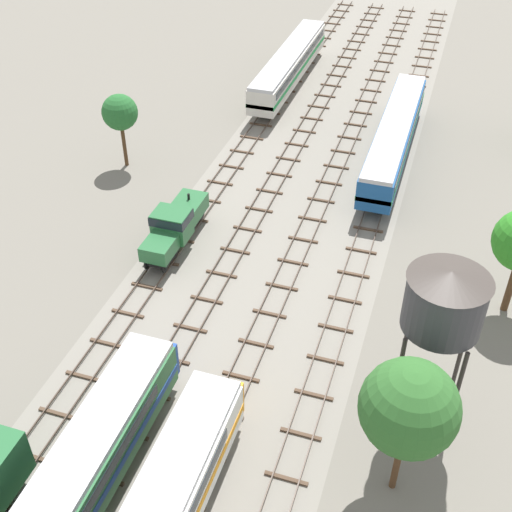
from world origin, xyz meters
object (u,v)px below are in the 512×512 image
at_px(shunter_loco_far_left_midfar, 175,224).
at_px(water_tower, 445,301).
at_px(passenger_coach_centre_far, 395,135).
at_px(diesel_railcar_left_mid, 63,503).
at_px(passenger_coach_far_left_farther, 289,64).

xyz_separation_m(shunter_loco_far_left_midfar, water_tower, (20.02, -10.97, 6.96)).
bearing_deg(shunter_loco_far_left_midfar, water_tower, -28.73).
bearing_deg(passenger_coach_centre_far, diesel_railcar_left_mid, -102.40).
relative_size(diesel_railcar_left_mid, passenger_coach_far_left_farther, 0.93).
bearing_deg(shunter_loco_far_left_midfar, diesel_railcar_left_mid, -78.85).
relative_size(diesel_railcar_left_mid, passenger_coach_centre_far, 0.93).
distance_m(passenger_coach_far_left_farther, water_tower, 48.02).
bearing_deg(passenger_coach_centre_far, passenger_coach_far_left_farther, 135.56).
relative_size(shunter_loco_far_left_midfar, passenger_coach_far_left_farther, 0.38).
height_order(shunter_loco_far_left_midfar, water_tower, water_tower).
bearing_deg(diesel_railcar_left_mid, water_tower, 39.03).
height_order(shunter_loco_far_left_midfar, passenger_coach_far_left_farther, passenger_coach_far_left_farther).
relative_size(diesel_railcar_left_mid, water_tower, 1.88).
bearing_deg(passenger_coach_centre_far, water_tower, -78.26).
distance_m(diesel_railcar_left_mid, passenger_coach_far_left_farther, 55.86).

